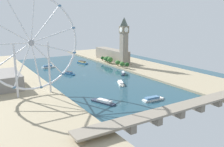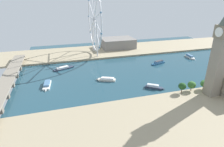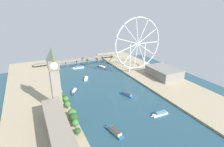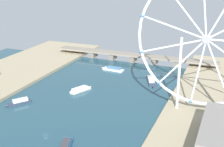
# 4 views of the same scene
# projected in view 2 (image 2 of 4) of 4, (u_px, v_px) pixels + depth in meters

# --- Properties ---
(ground_plane) EXTENTS (404.66, 404.66, 0.00)m
(ground_plane) POSITION_uv_depth(u_px,v_px,m) (160.00, 69.00, 281.52)
(ground_plane) COLOR #234756
(riverbank_left) EXTENTS (90.00, 520.00, 3.00)m
(riverbank_left) POSITION_uv_depth(u_px,v_px,m) (222.00, 111.00, 177.15)
(riverbank_left) COLOR tan
(riverbank_left) RESTS_ON ground_plane
(riverbank_right) EXTENTS (90.00, 520.00, 3.00)m
(riverbank_right) POSITION_uv_depth(u_px,v_px,m) (131.00, 49.00, 384.72)
(riverbank_right) COLOR tan
(riverbank_right) RESTS_ON ground_plane
(clock_tower) EXTENTS (14.81, 14.81, 91.07)m
(clock_tower) POSITION_uv_depth(u_px,v_px,m) (220.00, 53.00, 185.95)
(clock_tower) COLOR gray
(clock_tower) RESTS_ON riverbank_left
(tree_row_embankment) EXTENTS (12.37, 101.64, 13.65)m
(tree_row_embankment) POSITION_uv_depth(u_px,v_px,m) (218.00, 81.00, 217.59)
(tree_row_embankment) COLOR #513823
(tree_row_embankment) RESTS_ON riverbank_left
(ferris_wheel) EXTENTS (113.33, 3.20, 118.32)m
(ferris_wheel) POSITION_uv_depth(u_px,v_px,m) (94.00, 20.00, 326.16)
(ferris_wheel) COLOR silver
(ferris_wheel) RESTS_ON riverbank_right
(riverside_hall) EXTENTS (48.32, 66.32, 19.04)m
(riverside_hall) POSITION_uv_depth(u_px,v_px,m) (118.00, 43.00, 387.90)
(riverside_hall) COLOR gray
(riverside_hall) RESTS_ON riverbank_right
(river_bridge) EXTENTS (216.66, 17.12, 9.46)m
(river_bridge) POSITION_uv_depth(u_px,v_px,m) (7.00, 82.00, 224.17)
(river_bridge) COLOR gray
(river_bridge) RESTS_ON ground_plane
(tour_boat_0) EXTENTS (14.43, 29.16, 5.23)m
(tour_boat_0) POSITION_uv_depth(u_px,v_px,m) (158.00, 63.00, 304.25)
(tour_boat_0) COLOR #235684
(tour_boat_0) RESTS_ON ground_plane
(tour_boat_1) EXTENTS (17.68, 34.49, 4.12)m
(tour_boat_1) POSITION_uv_depth(u_px,v_px,m) (63.00, 68.00, 282.01)
(tour_boat_1) COLOR #2D384C
(tour_boat_1) RESTS_ON ground_plane
(tour_boat_2) EXTENTS (14.80, 26.37, 4.51)m
(tour_boat_2) POSITION_uv_depth(u_px,v_px,m) (107.00, 79.00, 243.63)
(tour_boat_2) COLOR beige
(tour_boat_2) RESTS_ON ground_plane
(tour_boat_3) EXTENTS (30.11, 9.70, 4.45)m
(tour_boat_3) POSITION_uv_depth(u_px,v_px,m) (47.00, 85.00, 229.21)
(tour_boat_3) COLOR white
(tour_boat_3) RESTS_ON ground_plane
(tour_boat_5) EXTENTS (16.70, 21.91, 5.07)m
(tour_boat_5) POSITION_uv_depth(u_px,v_px,m) (154.00, 87.00, 223.10)
(tour_boat_5) COLOR #2D384C
(tour_boat_5) RESTS_ON ground_plane
(tour_boat_6) EXTENTS (27.47, 6.85, 5.37)m
(tour_boat_6) POSITION_uv_depth(u_px,v_px,m) (190.00, 57.00, 333.83)
(tour_boat_6) COLOR white
(tour_boat_6) RESTS_ON ground_plane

